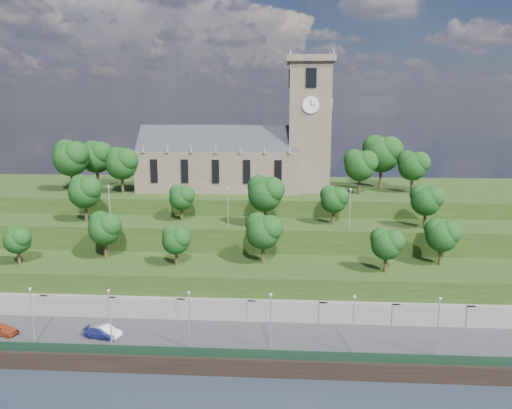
# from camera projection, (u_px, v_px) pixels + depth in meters

# --- Properties ---
(ground) EXTENTS (320.00, 320.00, 0.00)m
(ground) POSITION_uv_depth(u_px,v_px,m) (203.00, 375.00, 59.94)
(ground) COLOR black
(ground) RESTS_ON ground
(promenade) EXTENTS (160.00, 12.00, 2.00)m
(promenade) POSITION_uv_depth(u_px,v_px,m) (211.00, 344.00, 65.62)
(promenade) COLOR #2D2D30
(promenade) RESTS_ON ground
(quay_wall) EXTENTS (160.00, 0.50, 2.20)m
(quay_wall) POSITION_uv_depth(u_px,v_px,m) (203.00, 366.00, 59.68)
(quay_wall) COLOR black
(quay_wall) RESTS_ON ground
(fence) EXTENTS (160.00, 0.10, 1.20)m
(fence) POSITION_uv_depth(u_px,v_px,m) (204.00, 352.00, 60.03)
(fence) COLOR #163120
(fence) RESTS_ON promenade
(retaining_wall) EXTENTS (160.00, 2.10, 5.00)m
(retaining_wall) POSITION_uv_depth(u_px,v_px,m) (217.00, 315.00, 71.18)
(retaining_wall) COLOR slate
(retaining_wall) RESTS_ON ground
(embankment_lower) EXTENTS (160.00, 12.00, 8.00)m
(embankment_lower) POSITION_uv_depth(u_px,v_px,m) (222.00, 289.00, 76.80)
(embankment_lower) COLOR #203411
(embankment_lower) RESTS_ON ground
(embankment_upper) EXTENTS (160.00, 10.00, 12.00)m
(embankment_upper) POSITION_uv_depth(u_px,v_px,m) (230.00, 256.00, 87.18)
(embankment_upper) COLOR #203411
(embankment_upper) RESTS_ON ground
(hilltop) EXTENTS (160.00, 32.00, 15.00)m
(hilltop) POSITION_uv_depth(u_px,v_px,m) (242.00, 221.00, 107.46)
(hilltop) COLOR #203411
(hilltop) RESTS_ON ground
(church) EXTENTS (38.60, 12.35, 27.60)m
(church) POSITION_uv_depth(u_px,v_px,m) (243.00, 153.00, 100.58)
(church) COLOR brown
(church) RESTS_ON hilltop
(trees_lower) EXTENTS (68.80, 8.72, 7.87)m
(trees_lower) POSITION_uv_depth(u_px,v_px,m) (240.00, 234.00, 75.34)
(trees_lower) COLOR #312513
(trees_lower) RESTS_ON embankment_lower
(trees_upper) EXTENTS (63.03, 8.00, 8.54)m
(trees_upper) POSITION_uv_depth(u_px,v_px,m) (244.00, 194.00, 83.79)
(trees_upper) COLOR #312513
(trees_upper) RESTS_ON embankment_upper
(trees_hilltop) EXTENTS (74.26, 16.70, 10.97)m
(trees_hilltop) POSITION_uv_depth(u_px,v_px,m) (233.00, 158.00, 99.89)
(trees_hilltop) COLOR #312513
(trees_hilltop) RESTS_ON hilltop
(lamp_posts_promenade) EXTENTS (60.36, 0.36, 7.59)m
(lamp_posts_promenade) POSITION_uv_depth(u_px,v_px,m) (189.00, 316.00, 61.28)
(lamp_posts_promenade) COLOR #B2B2B7
(lamp_posts_promenade) RESTS_ON promenade
(lamp_posts_upper) EXTENTS (40.36, 0.36, 6.71)m
(lamp_posts_upper) POSITION_uv_depth(u_px,v_px,m) (228.00, 204.00, 82.33)
(lamp_posts_upper) COLOR #B2B2B7
(lamp_posts_upper) RESTS_ON embankment_upper
(car_left) EXTENTS (4.65, 2.86, 1.48)m
(car_left) POSITION_uv_depth(u_px,v_px,m) (2.00, 329.00, 65.96)
(car_left) COLOR maroon
(car_left) RESTS_ON promenade
(car_middle) EXTENTS (4.67, 3.03, 1.45)m
(car_middle) POSITION_uv_depth(u_px,v_px,m) (106.00, 331.00, 65.45)
(car_middle) COLOR silver
(car_middle) RESTS_ON promenade
(car_right) EXTENTS (4.72, 2.63, 1.29)m
(car_right) POSITION_uv_depth(u_px,v_px,m) (101.00, 333.00, 65.11)
(car_right) COLOR navy
(car_right) RESTS_ON promenade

